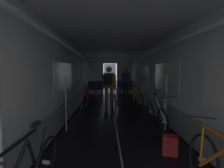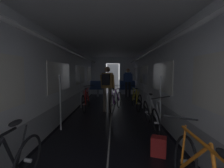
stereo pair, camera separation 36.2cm
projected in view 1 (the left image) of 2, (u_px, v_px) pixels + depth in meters
name	position (u px, v px, depth m)	size (l,w,h in m)	color
train_car_shell	(114.00, 66.00, 5.67)	(3.14, 12.34, 2.57)	black
bench_seat_far_left	(96.00, 87.00, 10.18)	(0.98, 0.51, 0.95)	gray
bench_seat_far_right	(125.00, 87.00, 10.24)	(0.98, 0.51, 0.95)	gray
bicycle_silver	(157.00, 114.00, 4.39)	(0.44, 1.69, 0.96)	black
bicycle_red	(87.00, 101.00, 6.46)	(0.44, 1.69, 0.95)	black
bicycle_yellow	(137.00, 100.00, 6.72)	(0.45, 1.69, 0.95)	black
person_cyclist_aisle	(109.00, 85.00, 6.16)	(0.56, 0.46, 1.69)	brown
bicycle_purple_in_aisle	(117.00, 101.00, 6.48)	(0.60, 1.64, 0.93)	black
person_standing_near_bench	(126.00, 81.00, 9.84)	(0.53, 0.23, 1.69)	#2D2D33
backpack_on_floor	(170.00, 145.00, 3.03)	(0.26, 0.20, 0.34)	maroon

